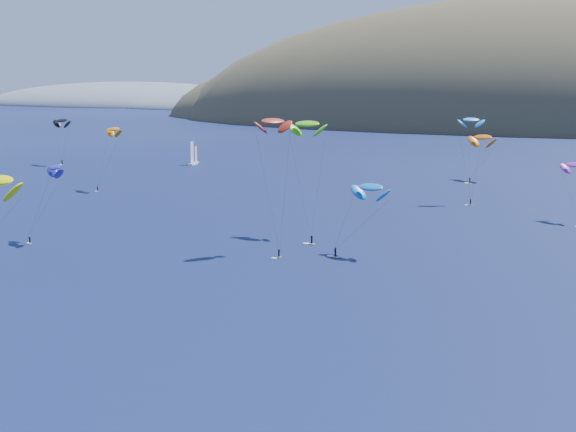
{
  "coord_description": "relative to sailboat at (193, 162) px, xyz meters",
  "views": [
    {
      "loc": [
        72.57,
        -55.86,
        35.2
      ],
      "look_at": [
        14.7,
        80.0,
        9.0
      ],
      "focal_mm": 50.0,
      "sensor_mm": 36.0,
      "label": 1
    }
  ],
  "objects": [
    {
      "name": "kitesurfer_1",
      "position": [
        12.16,
        -69.34,
        17.7
      ],
      "size": [
        8.69,
        10.67,
        20.83
      ],
      "rotation": [
        0.0,
        0.0,
        -0.5
      ],
      "color": "yellow",
      "rests_on": "ground"
    },
    {
      "name": "kitesurfer_9",
      "position": [
        92.31,
        -129.13,
        25.04
      ],
      "size": [
        8.42,
        11.47,
        28.23
      ],
      "rotation": [
        0.0,
        0.0,
        0.96
      ],
      "color": "yellow",
      "rests_on": "ground"
    },
    {
      "name": "kitesurfer_6",
      "position": [
        146.02,
        -70.33,
        12.68
      ],
      "size": [
        8.45,
        13.47,
        15.76
      ],
      "rotation": [
        0.0,
        0.0,
        -0.55
      ],
      "color": "yellow",
      "rests_on": "ground"
    },
    {
      "name": "kitesurfer_11",
      "position": [
        112.32,
        -1.9,
        13.46
      ],
      "size": [
        12.39,
        17.39,
        17.54
      ],
      "rotation": [
        0.0,
        0.0,
        -0.58
      ],
      "color": "yellow",
      "rests_on": "ground"
    },
    {
      "name": "sailboat",
      "position": [
        0.0,
        0.0,
        0.0
      ],
      "size": [
        8.52,
        7.31,
        10.38
      ],
      "rotation": [
        0.0,
        0.0,
        0.15
      ],
      "color": "white",
      "rests_on": "ground"
    },
    {
      "name": "headland",
      "position": [
        -360.23,
        531.12,
        -4.26
      ],
      "size": [
        460.0,
        250.0,
        60.0
      ],
      "color": "slate",
      "rests_on": "ground"
    },
    {
      "name": "kitesurfer_5",
      "position": [
        111.48,
        -125.06,
        12.4
      ],
      "size": [
        10.78,
        10.07,
        15.81
      ],
      "rotation": [
        0.0,
        0.0,
        -0.38
      ],
      "color": "yellow",
      "rests_on": "ground"
    },
    {
      "name": "kitesurfer_10",
      "position": [
        45.74,
        -138.46,
        14.77
      ],
      "size": [
        8.02,
        10.19,
        17.76
      ],
      "rotation": [
        0.0,
        0.0,
        -0.62
      ],
      "color": "yellow",
      "rests_on": "ground"
    },
    {
      "name": "kitesurfer_12",
      "position": [
        -47.65,
        -19.21,
        16.39
      ],
      "size": [
        10.38,
        6.93,
        19.98
      ],
      "rotation": [
        0.0,
        0.0,
        -0.29
      ],
      "color": "yellow",
      "rests_on": "ground"
    },
    {
      "name": "kitesurfer_4",
      "position": [
        117.31,
        -51.81,
        21.92
      ],
      "size": [
        7.84,
        8.74,
        24.87
      ],
      "rotation": [
        0.0,
        0.0,
        0.47
      ],
      "color": "yellow",
      "rests_on": "ground"
    },
    {
      "name": "kitesurfer_3",
      "position": [
        91.92,
        -109.8,
        23.44
      ],
      "size": [
        11.19,
        14.36,
        26.91
      ],
      "rotation": [
        0.0,
        0.0,
        -0.06
      ],
      "color": "yellow",
      "rests_on": "ground"
    }
  ]
}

